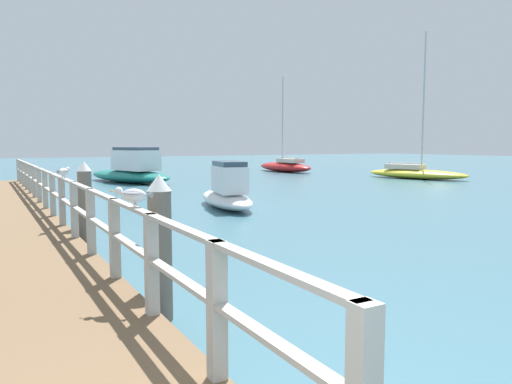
% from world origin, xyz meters
% --- Properties ---
extents(pier_deck, '(2.42, 24.83, 0.41)m').
position_xyz_m(pier_deck, '(0.00, 12.41, 0.21)').
color(pier_deck, brown).
rests_on(pier_deck, ground_plane).
extents(pier_railing, '(0.12, 23.35, 1.02)m').
position_xyz_m(pier_railing, '(1.13, 12.41, 1.04)').
color(pier_railing, '#B2ADA3').
rests_on(pier_railing, pier_deck).
extents(dock_piling_near, '(0.29, 0.29, 1.77)m').
position_xyz_m(dock_piling_near, '(1.51, 4.78, 0.89)').
color(dock_piling_near, '#6B6056').
rests_on(dock_piling_near, ground_plane).
extents(dock_piling_far, '(0.29, 0.29, 1.77)m').
position_xyz_m(dock_piling_far, '(1.51, 9.60, 0.89)').
color(dock_piling_far, '#6B6056').
rests_on(dock_piling_far, ground_plane).
extents(seagull_foreground, '(0.40, 0.34, 0.21)m').
position_xyz_m(seagull_foreground, '(1.12, 4.50, 1.57)').
color(seagull_foreground, white).
rests_on(seagull_foreground, pier_railing).
extents(seagull_background, '(0.32, 0.41, 0.21)m').
position_xyz_m(seagull_background, '(1.13, 9.72, 1.57)').
color(seagull_background, white).
rests_on(seagull_background, pier_railing).
extents(boat_0, '(4.17, 7.27, 1.94)m').
position_xyz_m(boat_0, '(6.85, 26.01, 0.64)').
color(boat_0, '#197266').
rests_on(boat_0, ground_plane).
extents(boat_2, '(2.09, 4.49, 1.56)m').
position_xyz_m(boat_2, '(6.74, 13.71, 0.52)').
color(boat_2, white).
rests_on(boat_2, ground_plane).
extents(boat_3, '(3.59, 6.60, 8.70)m').
position_xyz_m(boat_3, '(22.75, 20.36, 0.37)').
color(boat_3, gold).
rests_on(boat_3, ground_plane).
extents(boat_5, '(2.05, 6.24, 7.15)m').
position_xyz_m(boat_5, '(19.80, 30.48, 0.43)').
color(boat_5, red).
rests_on(boat_5, ground_plane).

